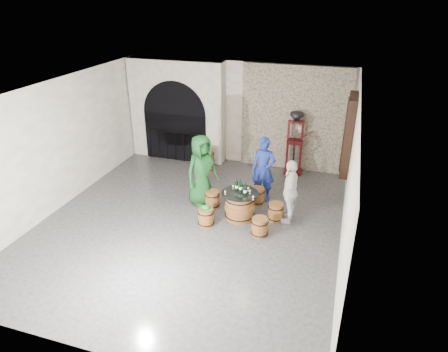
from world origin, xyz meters
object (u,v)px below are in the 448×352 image
(person_green, at_px, (202,170))
(barrel_stool_near_right, at_px, (260,227))
(barrel_stool_near_left, at_px, (206,217))
(wine_bottle_right, at_px, (241,187))
(person_white, at_px, (290,192))
(wine_bottle_left, at_px, (237,186))
(corking_press, at_px, (295,139))
(barrel_stool_left, at_px, (212,199))
(side_barrel, at_px, (206,160))
(wine_bottle_center, at_px, (245,190))
(barrel_stool_far, at_px, (257,196))
(barrel_table, at_px, (240,205))
(person_blue, at_px, (264,169))
(barrel_stool_right, at_px, (276,212))

(person_green, bearing_deg, barrel_stool_near_right, -88.06)
(barrel_stool_near_left, distance_m, wine_bottle_right, 1.10)
(person_white, xyz_separation_m, wine_bottle_left, (-1.28, -0.13, 0.03))
(corking_press, bearing_deg, barrel_stool_left, -126.99)
(side_barrel, bearing_deg, wine_bottle_center, -52.40)
(barrel_stool_left, relative_size, person_white, 0.28)
(barrel_stool_left, distance_m, barrel_stool_far, 1.19)
(wine_bottle_left, xyz_separation_m, wine_bottle_center, (0.26, -0.17, 0.00))
(barrel_table, xyz_separation_m, person_blue, (0.32, 1.13, 0.52))
(wine_bottle_right, bearing_deg, person_blue, 73.15)
(barrel_stool_left, bearing_deg, wine_bottle_right, -17.68)
(barrel_stool_right, distance_m, side_barrel, 3.41)
(wine_bottle_left, bearing_deg, person_white, 6.01)
(barrel_table, distance_m, wine_bottle_left, 0.51)
(barrel_stool_far, bearing_deg, wine_bottle_center, -96.13)
(barrel_table, height_order, person_blue, person_blue)
(barrel_stool_near_left, xyz_separation_m, person_white, (1.84, 0.79, 0.58))
(barrel_stool_near_right, bearing_deg, wine_bottle_left, 137.19)
(wine_bottle_left, relative_size, corking_press, 0.17)
(person_green, distance_m, wine_bottle_left, 1.09)
(person_blue, distance_m, corking_press, 1.99)
(corking_press, bearing_deg, barrel_stool_right, -95.08)
(barrel_stool_right, relative_size, person_green, 0.24)
(barrel_stool_right, height_order, barrel_stool_near_right, same)
(barrel_stool_near_right, distance_m, barrel_stool_near_left, 1.32)
(barrel_stool_far, relative_size, person_blue, 0.26)
(barrel_table, height_order, barrel_stool_near_left, barrel_table)
(barrel_stool_right, xyz_separation_m, corking_press, (-0.02, 2.87, 0.89))
(barrel_stool_left, xyz_separation_m, barrel_stool_far, (1.06, 0.53, 0.00))
(side_barrel, bearing_deg, person_blue, -31.15)
(barrel_stool_left, xyz_separation_m, side_barrel, (-0.92, 2.05, 0.13))
(barrel_stool_left, height_order, person_white, person_white)
(side_barrel, bearing_deg, barrel_stool_right, -40.22)
(barrel_stool_left, height_order, wine_bottle_center, wine_bottle_center)
(barrel_stool_left, distance_m, side_barrel, 2.25)
(barrel_stool_left, distance_m, barrel_stool_near_right, 1.73)
(person_green, distance_m, side_barrel, 2.10)
(person_white, distance_m, corking_press, 2.84)
(side_barrel, distance_m, corking_press, 2.77)
(person_blue, bearing_deg, barrel_table, -103.71)
(person_white, xyz_separation_m, corking_press, (-0.32, 2.81, 0.31))
(person_blue, distance_m, wine_bottle_center, 1.21)
(barrel_stool_far, xyz_separation_m, corking_press, (0.60, 2.19, 0.89))
(barrel_stool_left, xyz_separation_m, person_green, (-0.32, 0.12, 0.72))
(barrel_stool_far, distance_m, barrel_stool_near_left, 1.68)
(barrel_stool_far, bearing_deg, barrel_stool_near_left, -123.18)
(wine_bottle_center, bearing_deg, barrel_stool_near_right, -46.83)
(barrel_stool_far, distance_m, wine_bottle_right, 1.03)
(barrel_stool_near_right, bearing_deg, barrel_stool_far, 105.39)
(person_green, height_order, side_barrel, person_green)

